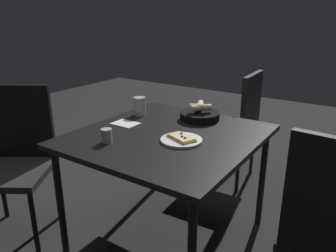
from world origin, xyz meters
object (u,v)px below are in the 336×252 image
beer_glass (140,107)px  bread_basket (200,114)px  dining_table (168,143)px  pizza_plate (181,140)px  chair_far (236,121)px  pepper_shaker (107,136)px  chair_spare (16,153)px

beer_glass → bread_basket: bearing=19.8°
dining_table → pizza_plate: bearing=-25.1°
bread_basket → beer_glass: (-0.39, -0.14, 0.02)m
dining_table → pizza_plate: (0.13, -0.06, 0.07)m
bread_basket → chair_far: chair_far is taller
pepper_shaker → chair_spare: chair_spare is taller
beer_glass → pepper_shaker: bearing=-71.4°
dining_table → beer_glass: beer_glass is taller
dining_table → pizza_plate: pizza_plate is taller
bread_basket → pepper_shaker: 0.67m
dining_table → bread_basket: (0.02, 0.34, 0.09)m
chair_far → chair_spare: size_ratio=0.98×
dining_table → chair_spare: bearing=-153.0°
dining_table → pizza_plate: 0.16m
pepper_shaker → chair_far: (0.23, 1.25, -0.21)m
beer_glass → chair_far: size_ratio=0.13×
pizza_plate → chair_spare: chair_spare is taller
beer_glass → chair_far: 0.88m
dining_table → pepper_shaker: 0.37m
pizza_plate → chair_far: (-0.10, 1.02, -0.18)m
pizza_plate → beer_glass: bearing=152.2°
beer_glass → pepper_shaker: size_ratio=1.65×
dining_table → chair_far: bearing=88.4°
beer_glass → pepper_shaker: (0.17, -0.49, -0.02)m
bread_basket → chair_far: bearing=89.5°
dining_table → chair_spare: chair_spare is taller
dining_table → pepper_shaker: bearing=-124.5°
bread_basket → pepper_shaker: bread_basket is taller
dining_table → pepper_shaker: (-0.20, -0.29, 0.09)m
beer_glass → pizza_plate: bearing=-27.8°
dining_table → chair_spare: (-0.86, -0.44, -0.11)m
pepper_shaker → chair_spare: bearing=-167.6°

